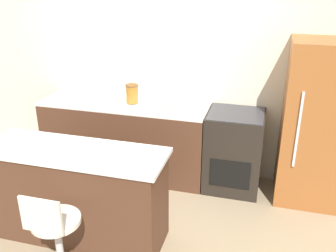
{
  "coord_description": "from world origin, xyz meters",
  "views": [
    {
      "loc": [
        1.34,
        -3.65,
        2.43
      ],
      "look_at": [
        0.43,
        -0.33,
        0.98
      ],
      "focal_mm": 40.0,
      "sensor_mm": 36.0,
      "label": 1
    }
  ],
  "objects_px": {
    "refrigerator": "(314,125)",
    "kettle": "(104,94)",
    "stool_chair": "(56,237)",
    "oven_range": "(234,151)",
    "mixing_bowl": "(173,102)"
  },
  "relations": [
    {
      "from": "refrigerator",
      "to": "kettle",
      "type": "relative_size",
      "value": 9.05
    },
    {
      "from": "stool_chair",
      "to": "kettle",
      "type": "height_order",
      "value": "kettle"
    },
    {
      "from": "refrigerator",
      "to": "kettle",
      "type": "bearing_deg",
      "value": 179.04
    },
    {
      "from": "stool_chair",
      "to": "refrigerator",
      "type": "bearing_deg",
      "value": 42.31
    },
    {
      "from": "refrigerator",
      "to": "oven_range",
      "type": "bearing_deg",
      "value": 179.39
    },
    {
      "from": "oven_range",
      "to": "mixing_bowl",
      "type": "relative_size",
      "value": 4.17
    },
    {
      "from": "stool_chair",
      "to": "kettle",
      "type": "xyz_separation_m",
      "value": [
        -0.4,
        1.9,
        0.58
      ]
    },
    {
      "from": "stool_chair",
      "to": "mixing_bowl",
      "type": "xyz_separation_m",
      "value": [
        0.48,
        1.9,
        0.55
      ]
    },
    {
      "from": "mixing_bowl",
      "to": "stool_chair",
      "type": "bearing_deg",
      "value": -104.07
    },
    {
      "from": "kettle",
      "to": "oven_range",
      "type": "bearing_deg",
      "value": -1.14
    },
    {
      "from": "stool_chair",
      "to": "mixing_bowl",
      "type": "distance_m",
      "value": 2.04
    },
    {
      "from": "mixing_bowl",
      "to": "oven_range",
      "type": "bearing_deg",
      "value": -2.48
    },
    {
      "from": "refrigerator",
      "to": "stool_chair",
      "type": "xyz_separation_m",
      "value": [
        -2.04,
        -1.86,
        -0.46
      ]
    },
    {
      "from": "stool_chair",
      "to": "oven_range",
      "type": "bearing_deg",
      "value": 56.87
    },
    {
      "from": "refrigerator",
      "to": "kettle",
      "type": "height_order",
      "value": "refrigerator"
    }
  ]
}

